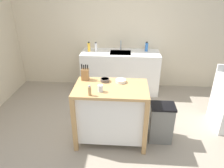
# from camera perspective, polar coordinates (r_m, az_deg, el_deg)

# --- Properties ---
(ground_plane) EXTENTS (5.94, 5.94, 0.00)m
(ground_plane) POSITION_cam_1_polar(r_m,az_deg,el_deg) (3.51, 1.74, -14.34)
(ground_plane) COLOR gray
(ground_plane) RESTS_ON ground
(wall_back) EXTENTS (4.94, 0.10, 2.60)m
(wall_back) POSITION_cam_1_polar(r_m,az_deg,el_deg) (4.80, 3.05, 14.32)
(wall_back) COLOR beige
(wall_back) RESTS_ON ground
(kitchen_island) EXTENTS (1.06, 0.65, 0.92)m
(kitchen_island) POSITION_cam_1_polar(r_m,az_deg,el_deg) (3.19, -0.26, -7.34)
(kitchen_island) COLOR tan
(kitchen_island) RESTS_ON ground
(knife_block) EXTENTS (0.11, 0.09, 0.25)m
(knife_block) POSITION_cam_1_polar(r_m,az_deg,el_deg) (3.21, -7.27, 2.69)
(knife_block) COLOR #9E7042
(knife_block) RESTS_ON kitchen_island
(bowl_ceramic_wide) EXTENTS (0.13, 0.13, 0.05)m
(bowl_ceramic_wide) POSITION_cam_1_polar(r_m,az_deg,el_deg) (3.15, -1.92, 1.10)
(bowl_ceramic_wide) COLOR #564C47
(bowl_ceramic_wide) RESTS_ON kitchen_island
(bowl_stoneware_deep) EXTENTS (0.15, 0.15, 0.05)m
(bowl_stoneware_deep) POSITION_cam_1_polar(r_m,az_deg,el_deg) (3.12, 2.38, 0.87)
(bowl_stoneware_deep) COLOR silver
(bowl_stoneware_deep) RESTS_ON kitchen_island
(drinking_cup) EXTENTS (0.07, 0.07, 0.10)m
(drinking_cup) POSITION_cam_1_polar(r_m,az_deg,el_deg) (2.85, -3.16, -1.19)
(drinking_cup) COLOR silver
(drinking_cup) RESTS_ON kitchen_island
(pepper_grinder) EXTENTS (0.04, 0.04, 0.15)m
(pepper_grinder) POSITION_cam_1_polar(r_m,az_deg,el_deg) (2.76, -6.08, -1.78)
(pepper_grinder) COLOR tan
(pepper_grinder) RESTS_ON kitchen_island
(trash_bin) EXTENTS (0.36, 0.28, 0.63)m
(trash_bin) POSITION_cam_1_polar(r_m,az_deg,el_deg) (3.37, 13.13, -10.15)
(trash_bin) COLOR slate
(trash_bin) RESTS_ON ground
(sink_counter) EXTENTS (1.68, 0.60, 0.91)m
(sink_counter) POSITION_cam_1_polar(r_m,az_deg,el_deg) (4.72, 2.21, 3.36)
(sink_counter) COLOR white
(sink_counter) RESTS_ON ground
(sink_faucet) EXTENTS (0.02, 0.02, 0.22)m
(sink_faucet) POSITION_cam_1_polar(r_m,az_deg,el_deg) (4.67, 2.40, 10.39)
(sink_faucet) COLOR #B7BCC1
(sink_faucet) RESTS_ON sink_counter
(bottle_hand_soap) EXTENTS (0.06, 0.06, 0.21)m
(bottle_hand_soap) POSITION_cam_1_polar(r_m,az_deg,el_deg) (4.67, 9.32, 9.89)
(bottle_hand_soap) COLOR blue
(bottle_hand_soap) RESTS_ON sink_counter
(bottle_dish_soap) EXTENTS (0.06, 0.06, 0.21)m
(bottle_dish_soap) POSITION_cam_1_polar(r_m,az_deg,el_deg) (4.62, -6.26, 9.92)
(bottle_dish_soap) COLOR yellow
(bottle_dish_soap) RESTS_ON sink_counter
(bottle_spray_cleaner) EXTENTS (0.05, 0.05, 0.20)m
(bottle_spray_cleaner) POSITION_cam_1_polar(r_m,az_deg,el_deg) (4.61, -4.39, 9.92)
(bottle_spray_cleaner) COLOR white
(bottle_spray_cleaner) RESTS_ON sink_counter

